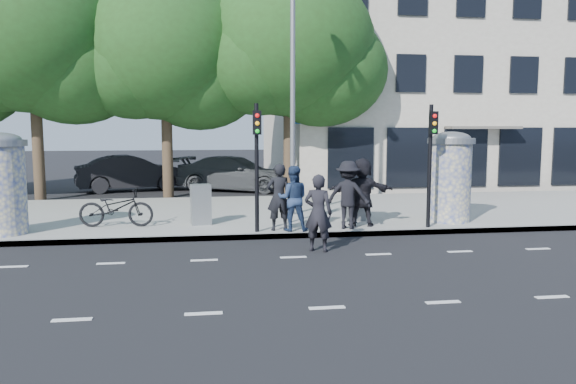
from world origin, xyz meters
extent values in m
plane|color=black|center=(0.00, 0.00, 0.00)|extent=(120.00, 120.00, 0.00)
cube|color=gray|center=(0.00, 7.50, 0.07)|extent=(40.00, 8.00, 0.15)
cube|color=slate|center=(0.00, 3.55, 0.07)|extent=(40.00, 0.10, 0.16)
cube|color=silver|center=(0.00, -2.20, 0.00)|extent=(32.00, 0.12, 0.01)
cube|color=silver|center=(0.00, 1.40, 0.00)|extent=(32.00, 0.12, 0.01)
cylinder|color=beige|center=(-7.20, 4.50, 1.30)|extent=(1.20, 1.20, 2.30)
cylinder|color=beige|center=(5.20, 4.70, 1.30)|extent=(1.20, 1.20, 2.30)
cylinder|color=slate|center=(5.20, 4.70, 2.53)|extent=(1.36, 1.36, 0.16)
ellipsoid|color=slate|center=(5.20, 4.70, 2.61)|extent=(1.10, 1.10, 0.38)
cylinder|color=black|center=(-0.60, 3.85, 1.85)|extent=(0.11, 0.11, 3.40)
cube|color=black|center=(-0.60, 3.67, 3.05)|extent=(0.22, 0.14, 0.62)
cylinder|color=black|center=(4.20, 3.85, 1.85)|extent=(0.11, 0.11, 3.40)
cube|color=black|center=(4.20, 3.67, 3.05)|extent=(0.22, 0.14, 0.62)
cylinder|color=slate|center=(0.80, 6.70, 4.15)|extent=(0.16, 0.16, 8.00)
cylinder|color=#38281C|center=(-8.50, 12.50, 2.36)|extent=(0.44, 0.44, 4.73)
ellipsoid|color=#1F3F17|center=(-8.50, 12.50, 6.51)|extent=(7.20, 7.20, 6.12)
cylinder|color=#38281C|center=(-3.50, 12.70, 2.21)|extent=(0.44, 0.44, 4.41)
ellipsoid|color=#1F3F17|center=(-3.50, 12.70, 6.08)|extent=(6.80, 6.80, 5.78)
cylinder|color=#38281C|center=(1.50, 12.30, 2.29)|extent=(0.44, 0.44, 4.59)
ellipsoid|color=#1F3F17|center=(1.50, 12.30, 6.32)|extent=(7.00, 7.00, 5.95)
cube|color=#AAA08F|center=(12.00, 20.00, 6.00)|extent=(20.00, 15.00, 12.00)
cube|color=black|center=(12.00, 12.45, 1.60)|extent=(18.00, 0.10, 2.60)
cube|color=#59544C|center=(10.00, 12.10, 2.90)|extent=(3.20, 0.90, 0.12)
cube|color=#194C8C|center=(2.50, 12.45, 3.20)|extent=(1.60, 0.06, 0.30)
imported|color=black|center=(0.00, 3.96, 1.06)|extent=(0.69, 0.48, 1.81)
imported|color=navy|center=(0.36, 3.85, 1.03)|extent=(0.93, 0.77, 1.76)
imported|color=black|center=(1.92, 3.96, 1.08)|extent=(1.39, 1.13, 1.87)
imported|color=black|center=(2.41, 4.30, 1.12)|extent=(1.88, 0.94, 1.93)
imported|color=black|center=(0.68, 1.94, 0.92)|extent=(0.79, 0.68, 1.84)
imported|color=black|center=(-4.44, 5.16, 0.69)|extent=(0.88, 2.10, 1.08)
cube|color=gray|center=(-2.09, 5.18, 0.73)|extent=(0.61, 0.48, 1.16)
cube|color=slate|center=(2.50, 5.24, 0.74)|extent=(0.61, 0.47, 1.18)
imported|color=black|center=(-5.29, 15.48, 0.82)|extent=(3.00, 5.24, 1.63)
imported|color=#474A4D|center=(-0.61, 14.86, 0.79)|extent=(4.12, 5.86, 1.58)
camera|label=1|loc=(-1.92, -10.91, 2.96)|focal=35.00mm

